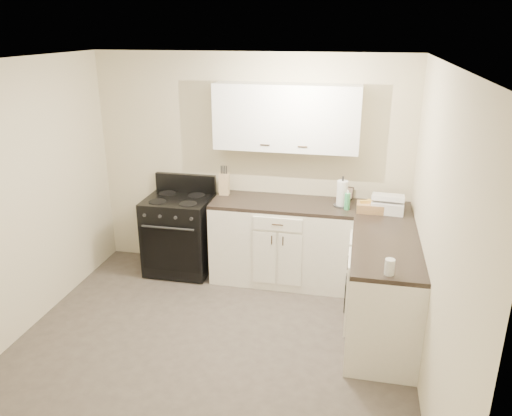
% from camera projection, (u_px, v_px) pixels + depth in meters
% --- Properties ---
extents(floor, '(3.60, 3.60, 0.00)m').
position_uv_depth(floor, '(208.00, 352.00, 4.48)').
color(floor, '#473F38').
rests_on(floor, ground).
extents(ceiling, '(3.60, 3.60, 0.00)m').
position_uv_depth(ceiling, '(197.00, 63.00, 3.62)').
color(ceiling, white).
rests_on(ceiling, wall_back).
extents(wall_back, '(3.60, 0.00, 3.60)m').
position_uv_depth(wall_back, '(251.00, 165.00, 5.70)').
color(wall_back, beige).
rests_on(wall_back, ground).
extents(wall_right, '(0.00, 3.60, 3.60)m').
position_uv_depth(wall_right, '(435.00, 241.00, 3.70)').
color(wall_right, beige).
rests_on(wall_right, ground).
extents(wall_left, '(0.00, 3.60, 3.60)m').
position_uv_depth(wall_left, '(8.00, 207.00, 4.40)').
color(wall_left, beige).
rests_on(wall_left, ground).
extents(wall_front, '(3.60, 0.00, 3.60)m').
position_uv_depth(wall_front, '(89.00, 359.00, 2.40)').
color(wall_front, beige).
rests_on(wall_front, ground).
extents(base_cabinets_back, '(1.55, 0.60, 0.90)m').
position_uv_depth(base_cabinets_back, '(282.00, 243.00, 5.62)').
color(base_cabinets_back, white).
rests_on(base_cabinets_back, floor).
extents(base_cabinets_right, '(0.60, 1.90, 0.90)m').
position_uv_depth(base_cabinets_right, '(381.00, 279.00, 4.82)').
color(base_cabinets_right, white).
rests_on(base_cabinets_right, floor).
extents(countertop_back, '(1.55, 0.60, 0.04)m').
position_uv_depth(countertop_back, '(283.00, 204.00, 5.46)').
color(countertop_back, black).
rests_on(countertop_back, base_cabinets_back).
extents(countertop_right, '(0.60, 1.90, 0.04)m').
position_uv_depth(countertop_right, '(385.00, 235.00, 4.66)').
color(countertop_right, black).
rests_on(countertop_right, base_cabinets_right).
extents(upper_cabinets, '(1.55, 0.30, 0.70)m').
position_uv_depth(upper_cabinets, '(286.00, 117.00, 5.28)').
color(upper_cabinets, white).
rests_on(upper_cabinets, wall_back).
extents(stove, '(0.73, 0.63, 0.89)m').
position_uv_depth(stove, '(180.00, 234.00, 5.83)').
color(stove, black).
rests_on(stove, floor).
extents(knife_block, '(0.12, 0.11, 0.25)m').
position_uv_depth(knife_block, '(224.00, 184.00, 5.66)').
color(knife_block, tan).
rests_on(knife_block, countertop_back).
extents(paper_towel, '(0.15, 0.15, 0.28)m').
position_uv_depth(paper_towel, '(342.00, 193.00, 5.29)').
color(paper_towel, white).
rests_on(paper_towel, countertop_back).
extents(soap_bottle, '(0.08, 0.08, 0.18)m').
position_uv_depth(soap_bottle, '(347.00, 201.00, 5.21)').
color(soap_bottle, '#45B36C').
rests_on(soap_bottle, countertop_back).
extents(picture_frame, '(0.12, 0.05, 0.14)m').
position_uv_depth(picture_frame, '(348.00, 193.00, 5.53)').
color(picture_frame, black).
rests_on(picture_frame, countertop_back).
extents(wicker_basket, '(0.28, 0.19, 0.09)m').
position_uv_depth(wicker_basket, '(370.00, 207.00, 5.16)').
color(wicker_basket, tan).
rests_on(wicker_basket, countertop_right).
extents(countertop_grill, '(0.35, 0.33, 0.12)m').
position_uv_depth(countertop_grill, '(388.00, 206.00, 5.17)').
color(countertop_grill, white).
rests_on(countertop_grill, countertop_right).
extents(glass_jar, '(0.10, 0.10, 0.13)m').
position_uv_depth(glass_jar, '(390.00, 267.00, 3.85)').
color(glass_jar, silver).
rests_on(glass_jar, countertop_right).
extents(oven_mitt_near, '(0.02, 0.16, 0.28)m').
position_uv_depth(oven_mitt_near, '(346.00, 295.00, 4.46)').
color(oven_mitt_near, black).
rests_on(oven_mitt_near, base_cabinets_right).
extents(oven_mitt_far, '(0.02, 0.13, 0.22)m').
position_uv_depth(oven_mitt_far, '(346.00, 287.00, 4.73)').
color(oven_mitt_far, black).
rests_on(oven_mitt_far, base_cabinets_right).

